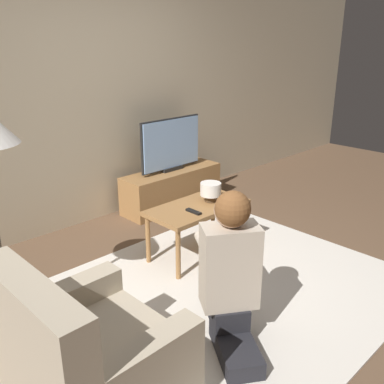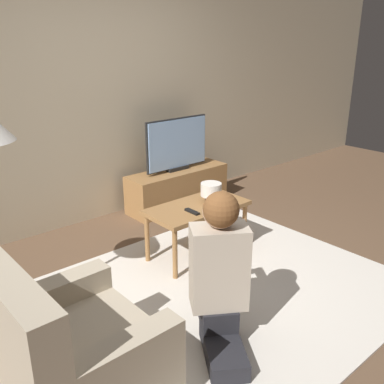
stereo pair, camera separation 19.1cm
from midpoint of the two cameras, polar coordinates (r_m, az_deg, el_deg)
ground_plane at (r=3.35m, az=3.05°, el=-12.96°), size 10.00×10.00×0.00m
wall_back at (r=4.39m, az=-15.90°, el=12.39°), size 10.00×0.06×2.60m
rug at (r=3.35m, az=3.05°, el=-12.84°), size 2.57×2.18×0.02m
tv_stand at (r=4.85m, az=-3.81°, el=0.50°), size 1.21×0.37×0.42m
tv at (r=4.71m, az=-3.97°, el=6.35°), size 0.81×0.08×0.58m
coffee_table at (r=3.65m, az=-0.76°, el=-2.64°), size 0.88×0.45×0.48m
armchair at (r=2.38m, az=-15.87°, el=-21.11°), size 0.74×0.82×0.85m
person_kneeling at (r=2.59m, az=3.02°, el=-10.24°), size 0.65×0.81×0.99m
table_lamp at (r=3.68m, az=1.02°, el=0.21°), size 0.18×0.18×0.17m
remote at (r=3.47m, az=-1.37°, el=-2.64°), size 0.04×0.15×0.02m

